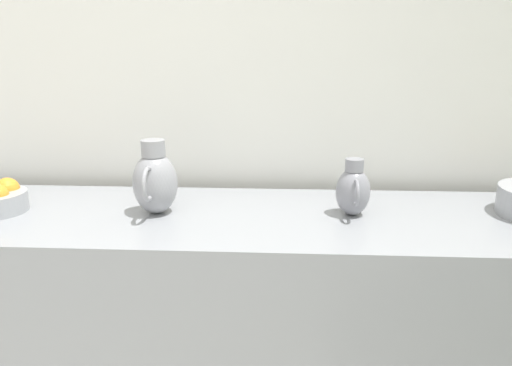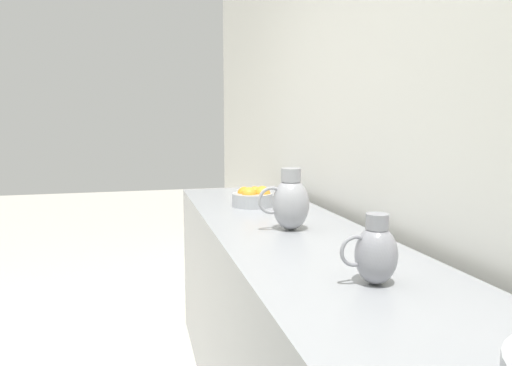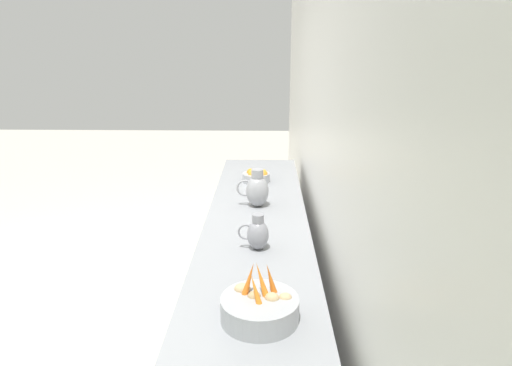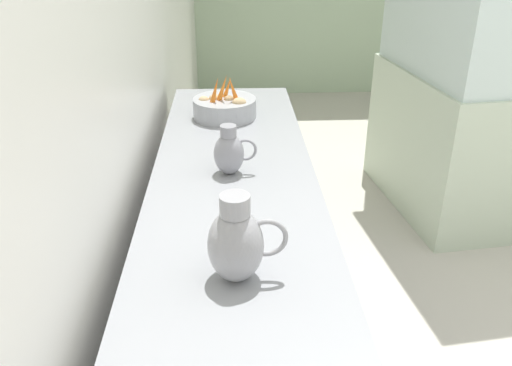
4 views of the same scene
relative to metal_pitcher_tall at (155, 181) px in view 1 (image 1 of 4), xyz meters
name	(u,v)px [view 1 (image 1 of 4)]	position (x,y,z in m)	size (l,w,h in m)	color
tile_wall_left	(372,40)	(-0.43, 0.77, 0.46)	(0.10, 8.50, 3.00)	white
prep_counter	(237,333)	(0.00, 0.27, -0.57)	(0.63, 3.07, 0.92)	gray
metal_pitcher_tall	(155,181)	(0.00, 0.00, 0.00)	(0.21, 0.15, 0.25)	#939399
metal_pitcher_short	(353,190)	(-0.02, 0.67, -0.03)	(0.16, 0.11, 0.19)	gray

